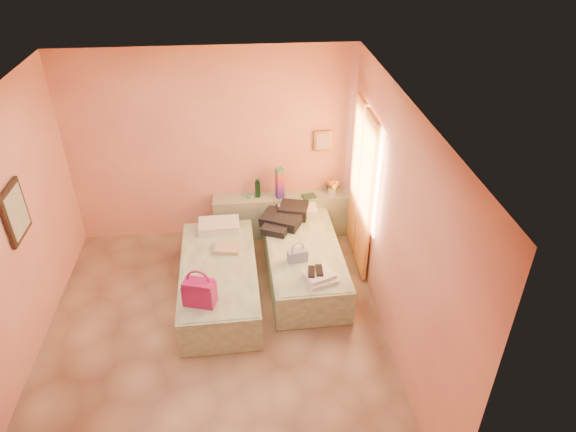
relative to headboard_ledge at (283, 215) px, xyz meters
name	(u,v)px	position (x,y,z in m)	size (l,w,h in m)	color
ground	(216,338)	(-0.98, -2.10, -0.33)	(4.50, 4.50, 0.00)	tan
room_walls	(224,180)	(-0.77, -1.53, 1.46)	(4.02, 4.51, 2.81)	#F6AA83
headboard_ledge	(283,215)	(0.00, 0.00, 0.00)	(2.05, 0.30, 0.65)	#9CA688
bed_left	(220,281)	(-0.93, -1.37, -0.08)	(0.90, 2.00, 0.50)	beige
bed_right	(303,261)	(0.18, -1.05, -0.08)	(0.90, 2.00, 0.50)	beige
water_bottle	(258,189)	(-0.37, 0.02, 0.46)	(0.07, 0.07, 0.27)	#14381F
rainbow_box	(280,183)	(-0.05, -0.03, 0.56)	(0.10, 0.10, 0.46)	#A3145A
small_dish	(250,197)	(-0.49, 0.01, 0.34)	(0.11, 0.11, 0.03)	#50946C
green_book	(309,196)	(0.37, -0.07, 0.34)	(0.19, 0.13, 0.03)	#25452B
flower_vase	(332,186)	(0.72, 0.00, 0.46)	(0.21, 0.21, 0.27)	silver
magenta_handbag	(199,292)	(-1.11, -2.04, 0.34)	(0.35, 0.20, 0.33)	#A3145A
khaki_garment	(227,248)	(-0.82, -1.05, 0.20)	(0.31, 0.25, 0.05)	tan
clothes_pile	(285,218)	(-0.02, -0.50, 0.26)	(0.58, 0.58, 0.17)	black
blue_handbag	(297,256)	(0.06, -1.37, 0.25)	(0.25, 0.11, 0.16)	#435CA1
towel_stack	(321,277)	(0.30, -1.77, 0.23)	(0.35, 0.30, 0.10)	white
sandal_pair	(315,271)	(0.24, -1.74, 0.29)	(0.16, 0.21, 0.02)	black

